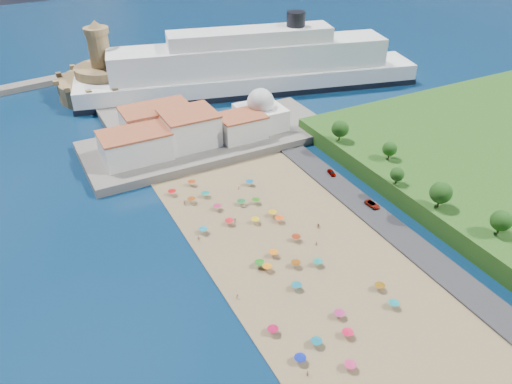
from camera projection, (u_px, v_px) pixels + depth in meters
ground at (288, 271)px, 124.39m from camera, size 700.00×700.00×0.00m
terrace at (210, 140)px, 181.79m from camera, size 90.00×36.00×3.00m
jetty at (124, 117)px, 199.42m from camera, size 18.00×70.00×2.40m
waterfront_buildings at (173, 130)px, 173.72m from camera, size 57.00×29.00×11.00m
domed_building at (261, 112)px, 184.04m from camera, size 16.00×16.00×15.00m
fortress at (104, 80)px, 218.77m from camera, size 40.00×40.00×32.40m
cruise_ship at (251, 69)px, 221.34m from camera, size 153.88×58.66×33.42m
beach_parasols at (309, 295)px, 114.43m from camera, size 32.25×116.51×2.20m
beachgoers at (267, 268)px, 123.58m from camera, size 33.98×97.54×1.90m
parked_cars at (390, 218)px, 140.94m from camera, size 2.62×77.09×1.36m
hillside_trees at (459, 202)px, 132.01m from camera, size 12.50×107.18×7.79m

